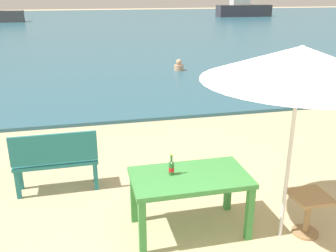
{
  "coord_description": "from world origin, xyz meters",
  "views": [
    {
      "loc": [
        -1.63,
        -3.01,
        2.84
      ],
      "look_at": [
        -0.23,
        3.0,
        0.6
      ],
      "focal_mm": 40.24,
      "sensor_mm": 36.0,
      "label": 1
    }
  ],
  "objects": [
    {
      "name": "sea_water",
      "position": [
        0.0,
        30.0,
        0.04
      ],
      "size": [
        120.0,
        50.0,
        0.08
      ],
      "primitive_type": "cube",
      "color": "#2D6075",
      "rests_on": "ground_plane"
    },
    {
      "name": "beer_bottle_amber",
      "position": [
        -0.68,
        0.9,
        0.85
      ],
      "size": [
        0.07,
        0.07,
        0.26
      ],
      "color": "#2D662D",
      "rests_on": "picnic_table_green"
    },
    {
      "name": "side_table_wood",
      "position": [
        0.91,
        0.43,
        0.35
      ],
      "size": [
        0.44,
        0.44,
        0.54
      ],
      "color": "#9E7A51",
      "rests_on": "ground_plane"
    },
    {
      "name": "swimmer_person",
      "position": [
        1.82,
        10.09,
        0.24
      ],
      "size": [
        0.34,
        0.34,
        0.41
      ],
      "color": "tan",
      "rests_on": "sea_water"
    },
    {
      "name": "picnic_table_green",
      "position": [
        -0.47,
        0.83,
        0.65
      ],
      "size": [
        1.4,
        0.8,
        0.76
      ],
      "color": "#3D8C42",
      "rests_on": "ground_plane"
    },
    {
      "name": "patio_umbrella",
      "position": [
        0.59,
        0.47,
        2.12
      ],
      "size": [
        2.1,
        2.1,
        2.3
      ],
      "color": "silver",
      "rests_on": "ground_plane"
    },
    {
      "name": "boat_fishing_trawler",
      "position": [
        16.04,
        36.84,
        0.85
      ],
      "size": [
        5.92,
        1.62,
        2.15
      ],
      "color": "#38383F",
      "rests_on": "sea_water"
    },
    {
      "name": "bench_teal_center",
      "position": [
        -2.09,
        2.19,
        0.54
      ],
      "size": [
        1.2,
        0.37,
        0.95
      ],
      "color": "#237275",
      "rests_on": "ground_plane"
    }
  ]
}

